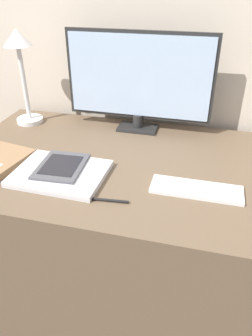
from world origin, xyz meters
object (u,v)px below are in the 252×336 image
at_px(keyboard, 196,189).
at_px(ereader, 61,166).
at_px(monitor, 139,80).
at_px(laptop, 60,173).
at_px(desk_lamp, 21,60).
at_px(pen, 108,200).

height_order(keyboard, ereader, ereader).
xyz_separation_m(monitor, laptop, (-0.17, -0.46, -0.21)).
height_order(desk_lamp, pen, desk_lamp).
xyz_separation_m(keyboard, ereader, (-0.47, -0.00, 0.02)).
xyz_separation_m(desk_lamp, pen, (0.54, -0.51, -0.28)).
xyz_separation_m(monitor, desk_lamp, (-0.51, -0.05, 0.06)).
height_order(monitor, keyboard, monitor).
xyz_separation_m(monitor, ereader, (-0.18, -0.44, -0.20)).
bearing_deg(pen, desk_lamp, 136.83).
bearing_deg(keyboard, ereader, -179.99).
bearing_deg(ereader, monitor, 67.67).
bearing_deg(desk_lamp, monitor, 5.60).
distance_m(ereader, pen, 0.25).
bearing_deg(laptop, keyboard, 2.92).
bearing_deg(pen, monitor, 93.24).
bearing_deg(laptop, monitor, 69.35).
bearing_deg(laptop, ereader, 103.82).
distance_m(monitor, laptop, 0.53).
height_order(laptop, pen, laptop).
bearing_deg(keyboard, desk_lamp, 154.43).
height_order(laptop, ereader, ereader).
bearing_deg(monitor, desk_lamp, -174.40).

